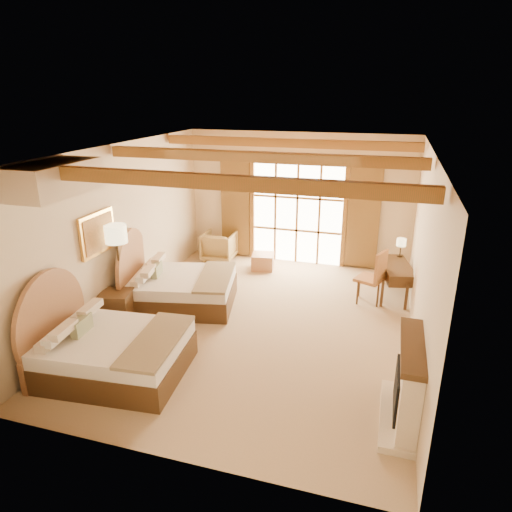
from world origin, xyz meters
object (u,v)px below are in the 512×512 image
at_px(bed_far, 174,285).
at_px(armchair, 219,246).
at_px(bed_near, 105,347).
at_px(desk, 395,279).
at_px(nightstand, 117,308).

xyz_separation_m(bed_far, armchair, (-0.06, 2.67, -0.05)).
bearing_deg(bed_near, bed_far, 86.10).
distance_m(armchair, desk, 4.44).
bearing_deg(armchair, bed_far, 89.41).
relative_size(bed_far, armchair, 2.98).
xyz_separation_m(bed_near, nightstand, (-0.67, 1.36, -0.10)).
distance_m(bed_far, armchair, 2.67).
bearing_deg(nightstand, armchair, 68.95).
relative_size(bed_near, nightstand, 3.46).
xyz_separation_m(bed_near, bed_far, (-0.04, 2.47, -0.01)).
bearing_deg(nightstand, desk, 17.04).
relative_size(nightstand, armchair, 0.81).
distance_m(nightstand, armchair, 3.82).
bearing_deg(armchair, bed_near, 89.33).
bearing_deg(desk, armchair, 154.08).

